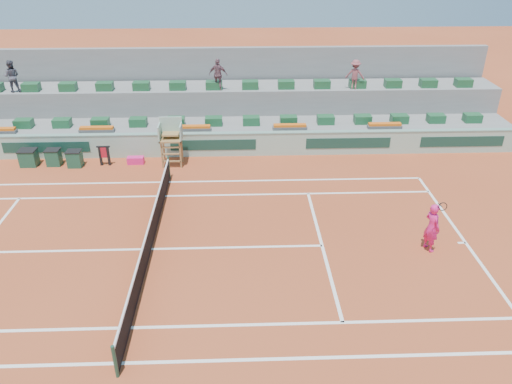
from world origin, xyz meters
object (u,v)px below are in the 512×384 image
at_px(drink_cooler_a, 75,159).
at_px(tennis_player, 432,227).
at_px(player_bag, 136,160).
at_px(umpire_chair, 171,135).

xyz_separation_m(drink_cooler_a, tennis_player, (15.14, -7.75, 0.54)).
relative_size(player_bag, drink_cooler_a, 0.98).
distance_m(player_bag, tennis_player, 14.59).
distance_m(umpire_chair, drink_cooler_a, 4.96).
bearing_deg(player_bag, drink_cooler_a, -175.80).
bearing_deg(umpire_chair, drink_cooler_a, -178.80).
distance_m(player_bag, drink_cooler_a, 2.96).
bearing_deg(umpire_chair, tennis_player, -37.29).
xyz_separation_m(umpire_chair, drink_cooler_a, (-4.83, -0.10, -1.12)).
height_order(umpire_chair, drink_cooler_a, umpire_chair).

